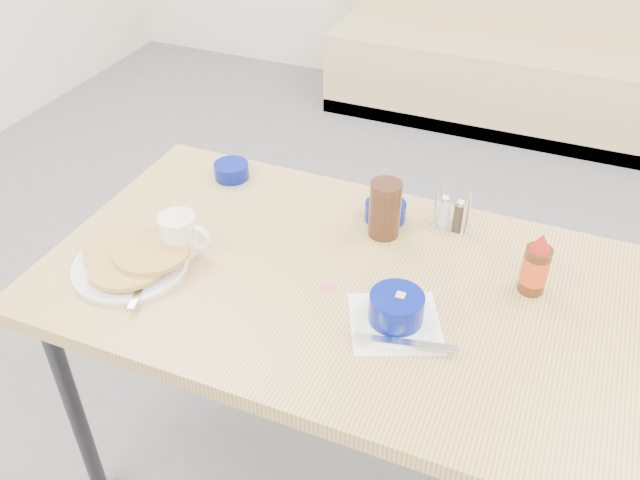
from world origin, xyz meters
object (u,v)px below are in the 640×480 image
at_px(dining_table, 343,299).
at_px(coffee_mug, 180,234).
at_px(syrup_bottle, 536,267).
at_px(booth_bench, 508,57).
at_px(pancake_plate, 132,260).
at_px(butter_bowl, 385,211).
at_px(condiment_caddy, 452,214).
at_px(amber_tumbler, 385,209).
at_px(grits_setting, 396,312).
at_px(creamer_bowl, 231,171).

xyz_separation_m(dining_table, coffee_mug, (-0.40, -0.05, 0.11)).
relative_size(coffee_mug, syrup_bottle, 0.84).
xyz_separation_m(booth_bench, pancake_plate, (-0.48, -2.68, 0.43)).
xyz_separation_m(butter_bowl, condiment_caddy, (0.16, 0.03, 0.01)).
bearing_deg(pancake_plate, coffee_mug, 51.76).
relative_size(dining_table, amber_tumbler, 9.45).
xyz_separation_m(pancake_plate, condiment_caddy, (0.65, 0.45, 0.02)).
bearing_deg(condiment_caddy, coffee_mug, -142.58).
bearing_deg(grits_setting, coffee_mug, 175.58).
xyz_separation_m(creamer_bowl, condiment_caddy, (0.63, 0.00, 0.02)).
relative_size(booth_bench, coffee_mug, 14.44).
xyz_separation_m(coffee_mug, syrup_bottle, (0.81, 0.18, 0.02)).
xyz_separation_m(condiment_caddy, syrup_bottle, (0.23, -0.17, 0.03)).
relative_size(grits_setting, condiment_caddy, 2.57).
distance_m(dining_table, coffee_mug, 0.42).
height_order(condiment_caddy, syrup_bottle, syrup_bottle).
distance_m(dining_table, creamer_bowl, 0.55).
bearing_deg(butter_bowl, booth_bench, 90.35).
bearing_deg(coffee_mug, creamer_bowl, 98.55).
height_order(pancake_plate, butter_bowl, same).
xyz_separation_m(butter_bowl, syrup_bottle, (0.39, -0.14, 0.04)).
bearing_deg(pancake_plate, condiment_caddy, 34.46).
bearing_deg(grits_setting, syrup_bottle, 41.80).
bearing_deg(syrup_bottle, creamer_bowl, 169.00).
relative_size(creamer_bowl, condiment_caddy, 0.92).
bearing_deg(coffee_mug, amber_tumbler, 30.98).
xyz_separation_m(coffee_mug, condiment_caddy, (0.58, 0.35, -0.01)).
bearing_deg(coffee_mug, dining_table, 7.67).
distance_m(condiment_caddy, syrup_bottle, 0.29).
relative_size(dining_table, grits_setting, 5.14).
relative_size(dining_table, coffee_mug, 10.64).
relative_size(booth_bench, amber_tumbler, 12.83).
relative_size(creamer_bowl, amber_tumbler, 0.66).
bearing_deg(creamer_bowl, dining_table, -33.04).
height_order(dining_table, coffee_mug, coffee_mug).
xyz_separation_m(creamer_bowl, butter_bowl, (0.47, -0.03, 0.00)).
bearing_deg(pancake_plate, grits_setting, 4.89).
bearing_deg(dining_table, amber_tumbler, 81.69).
height_order(booth_bench, pancake_plate, booth_bench).
bearing_deg(amber_tumbler, dining_table, -98.31).
distance_m(dining_table, amber_tumbler, 0.25).
relative_size(dining_table, creamer_bowl, 14.32).
relative_size(coffee_mug, creamer_bowl, 1.35).
xyz_separation_m(grits_setting, amber_tumbler, (-0.13, 0.30, 0.04)).
bearing_deg(coffee_mug, grits_setting, -4.42).
bearing_deg(grits_setting, amber_tumbler, 112.75).
bearing_deg(grits_setting, booth_bench, 93.39).
relative_size(grits_setting, syrup_bottle, 1.73).
distance_m(pancake_plate, amber_tumbler, 0.62).
height_order(creamer_bowl, butter_bowl, butter_bowl).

